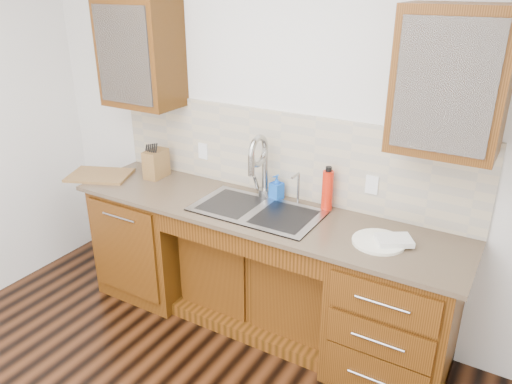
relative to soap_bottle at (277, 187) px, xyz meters
The scene contains 23 objects.
wall_back 0.38m from the soap_bottle, 95.65° to the left, with size 4.00×0.10×2.70m, color white.
base_cabinet_left 1.13m from the soap_bottle, 167.58° to the right, with size 0.70×0.62×0.88m, color #593014.
base_cabinet_center 0.66m from the soap_bottle, 96.79° to the right, with size 1.20×0.44×0.70m, color #593014.
base_cabinet_right 1.11m from the soap_bottle, 12.80° to the right, with size 0.70×0.62×0.88m, color #593014.
countertop 0.25m from the soap_bottle, 93.67° to the right, with size 2.70×0.65×0.03m, color #84705B.
backsplash 0.23m from the soap_bottle, 99.57° to the left, with size 2.70×0.02×0.59m, color beige.
sink 0.30m from the soap_bottle, 93.44° to the right, with size 0.84×0.46×0.19m, color #9E9EA5.
faucet 0.14m from the soap_bottle, behind, with size 0.04×0.04×0.40m, color #999993.
filter_tap 0.17m from the soap_bottle, ahead, with size 0.02×0.02×0.24m, color #999993.
upper_cabinet_left 1.35m from the soap_bottle, behind, with size 0.55×0.34×0.75m, color #593014.
upper_cabinet_right 1.33m from the soap_bottle, ahead, with size 0.55×0.34×0.75m, color #593014.
outlet_left 0.68m from the soap_bottle, behind, with size 0.08×0.01×0.12m, color white.
outlet_right 0.65m from the soap_bottle, ahead, with size 0.08×0.01×0.12m, color white.
soap_bottle is the anchor object (origin of this frame).
water_bottle 0.37m from the soap_bottle, ahead, with size 0.07×0.07×0.27m, color red.
plate 0.85m from the soap_bottle, 17.57° to the right, with size 0.31×0.31×0.02m, color white.
dish_towel 0.92m from the soap_bottle, 14.82° to the right, with size 0.20×0.14×0.03m, color silver.
knife_block 0.99m from the soap_bottle, behind, with size 0.12×0.19×0.21m, color #96654C.
cutting_board 1.40m from the soap_bottle, 166.85° to the right, with size 0.45×0.32×0.02m, color brown.
cup_left_a 1.42m from the soap_bottle, behind, with size 0.14×0.14×0.11m, color white.
cup_left_b 1.28m from the soap_bottle, behind, with size 0.10×0.10×0.09m, color white.
cup_right_a 1.25m from the soap_bottle, ahead, with size 0.14×0.14×0.11m, color white.
cup_right_b 1.39m from the soap_bottle, ahead, with size 0.11×0.11×0.10m, color white.
Camera 1 is at (1.48, -1.12, 2.31)m, focal length 35.00 mm.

